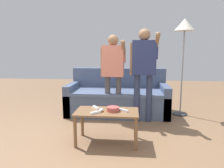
# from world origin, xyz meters

# --- Properties ---
(ground_plane) EXTENTS (12.00, 12.00, 0.00)m
(ground_plane) POSITION_xyz_m (0.00, 0.00, 0.00)
(ground_plane) COLOR brown
(couch) EXTENTS (1.99, 0.94, 0.89)m
(couch) POSITION_xyz_m (0.14, 1.34, 0.30)
(couch) COLOR #475675
(couch) RESTS_ON ground
(coffee_table) EXTENTS (0.86, 0.46, 0.45)m
(coffee_table) POSITION_xyz_m (0.09, -0.09, 0.38)
(coffee_table) COLOR brown
(coffee_table) RESTS_ON ground
(snack_bowl) EXTENTS (0.17, 0.17, 0.06)m
(snack_bowl) POSITION_xyz_m (0.17, -0.09, 0.48)
(snack_bowl) COLOR #B24C47
(snack_bowl) RESTS_ON coffee_table
(game_remote_nunchuk) EXTENTS (0.06, 0.09, 0.05)m
(game_remote_nunchuk) POSITION_xyz_m (0.02, -0.12, 0.48)
(game_remote_nunchuk) COLOR white
(game_remote_nunchuk) RESTS_ON coffee_table
(floor_lamp) EXTENTS (0.38, 0.38, 1.85)m
(floor_lamp) POSITION_xyz_m (1.40, 1.31, 1.63)
(floor_lamp) COLOR #2D2D33
(floor_lamp) RESTS_ON ground
(player_center) EXTENTS (0.45, 0.36, 1.54)m
(player_center) POSITION_xyz_m (0.09, 0.90, 0.97)
(player_center) COLOR #47474C
(player_center) RESTS_ON ground
(player_right) EXTENTS (0.49, 0.33, 1.63)m
(player_right) POSITION_xyz_m (0.63, 0.83, 1.03)
(player_right) COLOR #2D3856
(player_right) RESTS_ON ground
(game_remote_wand_near) EXTENTS (0.12, 0.15, 0.03)m
(game_remote_wand_near) POSITION_xyz_m (-0.08, 0.01, 0.47)
(game_remote_wand_near) COLOR white
(game_remote_wand_near) RESTS_ON coffee_table
(game_remote_wand_far) EXTENTS (0.14, 0.13, 0.03)m
(game_remote_wand_far) POSITION_xyz_m (0.32, -0.09, 0.47)
(game_remote_wand_far) COLOR white
(game_remote_wand_far) RESTS_ON coffee_table
(game_remote_wand_spare) EXTENTS (0.13, 0.13, 0.03)m
(game_remote_wand_spare) POSITION_xyz_m (-0.04, -0.22, 0.47)
(game_remote_wand_spare) COLOR white
(game_remote_wand_spare) RESTS_ON coffee_table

